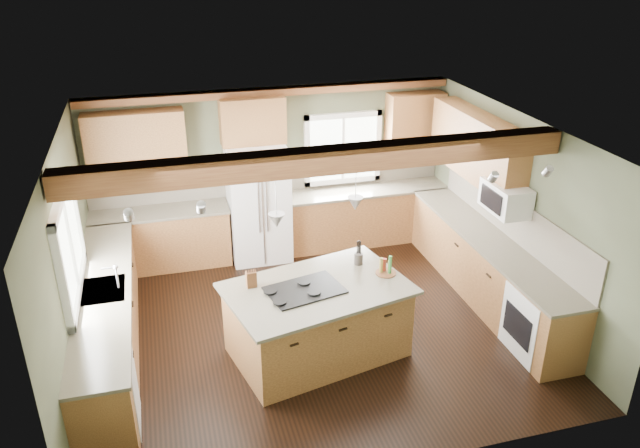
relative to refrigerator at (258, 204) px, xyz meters
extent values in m
plane|color=black|center=(0.30, -2.12, -0.90)|extent=(5.60, 5.60, 0.00)
plane|color=silver|center=(0.30, -2.12, 1.70)|extent=(5.60, 5.60, 0.00)
plane|color=#454A34|center=(0.30, 0.38, 0.40)|extent=(5.60, 0.00, 5.60)
plane|color=#454A34|center=(-2.50, -2.12, 0.40)|extent=(0.00, 5.00, 5.00)
plane|color=#454A34|center=(3.10, -2.12, 0.40)|extent=(0.00, 5.00, 5.00)
cube|color=#522817|center=(0.30, -2.68, 1.57)|extent=(5.55, 0.26, 0.26)
cube|color=#522817|center=(0.30, 0.28, 1.64)|extent=(5.55, 0.20, 0.10)
cube|color=brown|center=(0.30, 0.36, 0.31)|extent=(5.58, 0.03, 0.58)
cube|color=brown|center=(3.08, -2.07, 0.31)|extent=(0.03, 3.70, 0.58)
cube|color=brown|center=(-1.49, 0.08, -0.46)|extent=(2.02, 0.60, 0.88)
cube|color=#464033|center=(-1.49, 0.08, 0.00)|extent=(2.06, 0.64, 0.04)
cube|color=brown|center=(1.79, 0.08, -0.46)|extent=(2.62, 0.60, 0.88)
cube|color=#464033|center=(1.79, 0.08, 0.00)|extent=(2.66, 0.64, 0.04)
cube|color=brown|center=(-2.20, -2.07, -0.46)|extent=(0.60, 3.70, 0.88)
cube|color=#464033|center=(-2.20, -2.07, 0.00)|extent=(0.64, 3.74, 0.04)
cube|color=brown|center=(2.80, -2.07, -0.46)|extent=(0.60, 3.70, 0.88)
cube|color=#464033|center=(2.80, -2.07, 0.00)|extent=(0.64, 3.74, 0.04)
cube|color=brown|center=(-1.69, 0.21, 1.05)|extent=(1.40, 0.35, 0.90)
cube|color=brown|center=(0.00, 0.21, 1.25)|extent=(0.96, 0.35, 0.70)
cube|color=brown|center=(2.92, -1.22, 1.05)|extent=(0.35, 2.20, 0.90)
cube|color=brown|center=(2.60, 0.21, 1.05)|extent=(0.90, 0.35, 0.90)
cube|color=white|center=(-2.48, -2.07, 0.65)|extent=(0.04, 1.60, 1.05)
cube|color=white|center=(1.45, 0.36, 0.65)|extent=(1.10, 0.04, 1.00)
cube|color=#262628|center=(-2.20, -2.07, 0.01)|extent=(0.50, 0.65, 0.03)
cylinder|color=#B2B2B7|center=(-2.02, -2.07, 0.15)|extent=(0.02, 0.02, 0.28)
cube|color=white|center=(-2.19, -3.37, -0.47)|extent=(0.60, 0.60, 0.84)
cube|color=white|center=(2.79, -3.37, -0.47)|extent=(0.60, 0.72, 0.84)
cube|color=white|center=(2.88, -2.17, 0.65)|extent=(0.40, 0.70, 0.38)
cone|color=#B2B2B7|center=(-0.26, -2.79, 0.98)|extent=(0.18, 0.18, 0.16)
cone|color=#B2B2B7|center=(0.69, -2.57, 0.98)|extent=(0.18, 0.18, 0.16)
cube|color=white|center=(0.00, 0.00, 0.00)|extent=(0.90, 0.74, 1.80)
cube|color=olive|center=(0.21, -2.68, -0.46)|extent=(2.17, 1.60, 0.88)
cube|color=#464033|center=(0.21, -2.68, 0.00)|extent=(2.33, 1.75, 0.04)
cube|color=black|center=(0.05, -2.71, 0.03)|extent=(0.95, 0.74, 0.02)
cube|color=brown|center=(-0.52, -2.46, 0.12)|extent=(0.12, 0.10, 0.20)
cylinder|color=#423A34|center=(0.85, -2.27, 0.09)|extent=(0.12, 0.12, 0.14)
camera|label=1|loc=(-1.41, -8.72, 3.75)|focal=35.00mm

